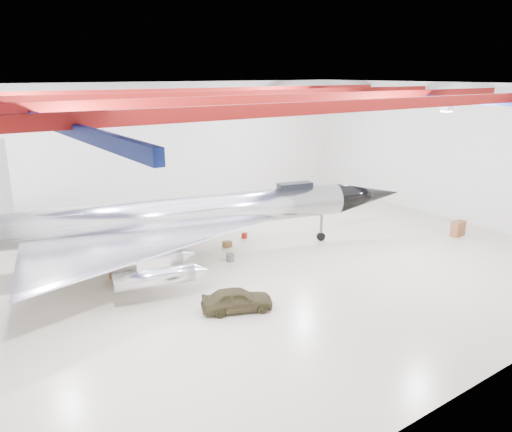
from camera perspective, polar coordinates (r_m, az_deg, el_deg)
floor at (r=31.09m, az=-0.99°, el=-6.07°), size 40.00×40.00×0.00m
wall_back at (r=42.54m, az=-12.50°, el=7.30°), size 40.00×0.00×40.00m
wall_right at (r=43.70m, az=21.43°, el=6.80°), size 0.00×30.00×30.00m
ceiling at (r=28.80m, az=-1.10°, el=14.64°), size 40.00×40.00×0.00m
ceiling_structure at (r=28.82m, az=-1.09°, el=13.30°), size 39.50×29.50×1.08m
jet_aircraft at (r=32.23m, az=-7.96°, el=-0.28°), size 30.09×20.97×8.31m
jeep at (r=25.72m, az=-2.18°, el=-9.51°), size 3.91×2.72×1.24m
desk at (r=40.03m, az=22.09°, el=-1.33°), size 1.26×0.72×1.11m
crate_ply at (r=30.80m, az=-15.87°, el=-6.58°), size 0.52×0.42×0.36m
toolbox_red at (r=36.16m, az=-7.99°, el=-2.75°), size 0.42×0.34×0.29m
engine_drum at (r=32.32m, az=-2.98°, el=-4.75°), size 0.66×0.66×0.49m
parts_bin at (r=39.70m, az=-2.29°, el=-0.75°), size 0.78×0.69×0.46m
crate_small at (r=35.46m, az=-15.80°, el=-3.59°), size 0.50×0.44×0.30m
tool_chest at (r=36.66m, az=-1.33°, el=-2.24°), size 0.58×0.58×0.40m
oil_barrel at (r=34.90m, az=-3.32°, el=-3.22°), size 0.65×0.56×0.40m
spares_box at (r=38.62m, az=-3.12°, el=-1.33°), size 0.46×0.46×0.36m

